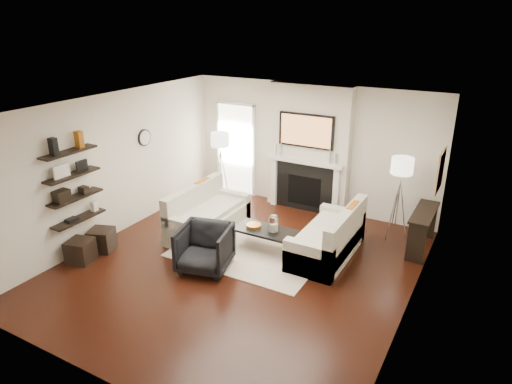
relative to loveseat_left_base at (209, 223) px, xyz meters
The scene contains 71 objects.
room_envelope 1.82m from the loveseat_left_base, 34.67° to the right, with size 6.00×6.00×6.00m.
chimney_breast 2.63m from the loveseat_left_base, 60.59° to the left, with size 1.80×0.25×2.70m, color silver.
fireplace_surround 2.28m from the loveseat_left_base, 58.91° to the left, with size 1.30×0.02×1.04m, color black.
firebox 2.27m from the loveseat_left_base, 58.84° to the left, with size 0.75×0.02×0.65m, color black.
mantel_pilaster_l 1.98m from the loveseat_left_base, 76.81° to the left, with size 0.12×0.08×1.10m, color white.
mantel_pilaster_r 2.70m from the loveseat_left_base, 45.26° to the left, with size 0.12×0.08×1.10m, color white.
mantel_shelf 2.39m from the loveseat_left_base, 58.24° to the left, with size 1.70×0.18×0.07m, color white.
tv_body 2.73m from the loveseat_left_base, 58.57° to the left, with size 1.20×0.06×0.70m, color black.
tv_screen 2.71m from the loveseat_left_base, 58.14° to the left, with size 1.10×0.01×0.62m, color #BF723F.
candlestick_l_tall 2.27m from the loveseat_left_base, 71.98° to the left, with size 0.04×0.04×0.30m, color silver.
candlestick_l_short 2.23m from the loveseat_left_base, 75.60° to the left, with size 0.04×0.04×0.24m, color silver.
candlestick_r_tall 2.78m from the loveseat_left_base, 47.81° to the left, with size 0.04×0.04×0.30m, color silver.
candlestick_r_short 2.85m from the loveseat_left_base, 45.73° to the left, with size 0.04×0.04×0.24m, color silver.
hallway_panel 2.43m from the loveseat_left_base, 107.47° to the left, with size 0.90×0.02×2.10m, color white.
door_trim_l 2.59m from the loveseat_left_base, 118.39° to the left, with size 0.06×0.06×2.16m, color white.
door_trim_r 2.32m from the loveseat_left_base, 95.41° to the left, with size 0.06×0.06×2.16m, color white.
door_trim_top 2.97m from the loveseat_left_base, 107.62° to the left, with size 1.02×0.06×0.06m, color white.
rug 1.10m from the loveseat_left_base, ahead, with size 2.60×2.00×0.01m, color beige.
loveseat_left_base is the anchor object (origin of this frame).
loveseat_left_back 0.46m from the loveseat_left_base, behind, with size 0.18×1.80×0.80m, color beige.
loveseat_left_arm_n 0.81m from the loveseat_left_base, 90.00° to the right, with size 0.85×0.18×0.60m, color beige.
loveseat_left_arm_s 0.81m from the loveseat_left_base, 90.00° to the left, with size 0.85×0.18×0.60m, color beige.
loveseat_left_cushion 0.26m from the loveseat_left_base, ahead, with size 0.63×1.44×0.10m, color beige.
pillow_left_orange 0.69m from the loveseat_left_base, 138.15° to the left, with size 0.10×0.42×0.42m, color #9B5513.
pillow_left_charcoal 0.68m from the loveseat_left_base, 138.15° to the right, with size 0.10×0.40×0.40m, color black.
loveseat_right_base 2.34m from the loveseat_left_base, ahead, with size 0.85×1.80×0.42m, color beige.
loveseat_right_back 2.69m from the loveseat_left_base, ahead, with size 0.18×1.80×0.80m, color beige.
loveseat_right_arm_n 2.39m from the loveseat_left_base, 13.23° to the right, with size 0.85×0.18×0.60m, color beige.
loveseat_right_arm_s 2.56m from the loveseat_left_base, 24.81° to the left, with size 0.85×0.18×0.60m, color beige.
loveseat_right_cushion 2.30m from the loveseat_left_base, ahead, with size 0.63×1.44×0.10m, color beige.
pillow_right_orange 2.77m from the loveseat_left_base, 11.98° to the left, with size 0.10×0.42×0.42m, color #9B5513.
pillow_right_charcoal 2.71m from the loveseat_left_base, ahead, with size 0.10×0.40×0.40m, color black.
coffee_table 1.33m from the loveseat_left_base, ahead, with size 1.10×0.55×0.04m, color black.
coffee_leg_nw 0.87m from the loveseat_left_base, 21.61° to the right, with size 0.02×0.02×0.38m, color silver.
coffee_leg_ne 1.84m from the loveseat_left_base, 10.05° to the right, with size 0.02×0.02×0.38m, color silver.
coffee_leg_sw 0.82m from the loveseat_left_base, ahead, with size 0.02×0.02×0.38m, color silver.
coffee_leg_se 1.81m from the loveseat_left_base, ahead, with size 0.02×0.02×0.38m, color silver.
hurricane_glass 1.50m from the loveseat_left_base, ahead, with size 0.17×0.17×0.31m, color white.
hurricane_candle 1.49m from the loveseat_left_base, ahead, with size 0.10×0.10×0.16m, color white.
copper_bowl 1.09m from the loveseat_left_base, ahead, with size 0.27×0.27×0.05m, color #C57420.
armchair 1.36m from the loveseat_left_base, 58.19° to the right, with size 0.81×0.76×0.84m, color black.
lamp_left_post 1.69m from the loveseat_left_base, 114.53° to the left, with size 0.02×0.02×1.20m, color silver.
lamp_left_shade 2.06m from the loveseat_left_base, 114.53° to the left, with size 0.40×0.40×0.30m, color white.
lamp_left_leg_a 1.65m from the loveseat_left_base, 110.95° to the left, with size 0.02×0.02×1.25m, color silver.
lamp_left_leg_b 1.80m from the loveseat_left_base, 114.87° to the left, with size 0.02×0.02×1.25m, color silver.
lamp_left_leg_c 1.63m from the loveseat_left_base, 117.77° to the left, with size 0.02×0.02×1.25m, color silver.
lamp_right_post 3.59m from the loveseat_left_base, 25.73° to the left, with size 0.02×0.02×1.20m, color silver.
lamp_right_shade 3.78m from the loveseat_left_base, 25.73° to the left, with size 0.40×0.40×0.30m, color white.
lamp_right_leg_a 3.69m from the loveseat_left_base, 24.98° to the left, with size 0.02×0.02×1.25m, color silver.
lamp_right_leg_b 3.58m from the loveseat_left_base, 27.49° to the left, with size 0.02×0.02×1.25m, color silver.
lamp_right_leg_c 3.50m from the loveseat_left_base, 24.71° to the left, with size 0.02×0.02×1.25m, color silver.
console_top 4.00m from the loveseat_left_base, 19.47° to the left, with size 0.35×1.20×0.04m, color black.
console_leg_n 3.82m from the loveseat_left_base, 11.66° to the left, with size 0.30×0.04×0.71m, color black.
console_leg_s 4.18m from the loveseat_left_base, 26.60° to the left, with size 0.30×0.04×0.71m, color black.
wall_art 4.30m from the loveseat_left_base, 17.70° to the left, with size 0.03×0.70×0.70m, color tan.
shelf_bottom 2.37m from the loveseat_left_base, 128.83° to the right, with size 0.25×1.00×0.04m, color black.
shelf_lower 2.48m from the loveseat_left_base, 128.83° to the right, with size 0.25×1.00×0.04m, color black.
shelf_upper 2.65m from the loveseat_left_base, 128.83° to the right, with size 0.25×1.00×0.04m, color black.
shelf_top 2.87m from the loveseat_left_base, 128.83° to the right, with size 0.25×1.00×0.04m, color black.
decor_magfile_a 3.13m from the loveseat_left_base, 125.09° to the right, with size 0.12×0.10×0.28m, color black.
decor_magfile_b 2.82m from the loveseat_left_base, 132.93° to the right, with size 0.12×0.10×0.28m, color #9B5513.
decor_frame_a 2.85m from the loveseat_left_base, 126.04° to the right, with size 0.04×0.30×0.22m, color white.
decor_frame_b 2.57m from the loveseat_left_base, 132.48° to the right, with size 0.04×0.22×0.18m, color black.
decor_wine_rack 2.72m from the loveseat_left_base, 125.08° to the right, with size 0.18×0.25×0.20m, color black.
decor_box_small 2.38m from the loveseat_left_base, 131.90° to the right, with size 0.15×0.12×0.12m, color black.
decor_books 2.49m from the loveseat_left_base, 126.65° to the right, with size 0.14×0.20×0.05m, color black.
decor_box_tall 2.14m from the loveseat_left_base, 135.06° to the right, with size 0.10×0.10×0.18m, color white.
clock_rim 2.16m from the loveseat_left_base, behind, with size 0.34×0.34×0.04m, color black.
clock_face 2.14m from the loveseat_left_base, behind, with size 0.29×0.29×0.01m, color white.
ottoman_near 2.00m from the loveseat_left_base, 130.77° to the right, with size 0.40×0.40×0.40m, color black.
ottoman_far 2.38m from the loveseat_left_base, 123.22° to the right, with size 0.40×0.40×0.40m, color black.
Camera 1 is at (3.55, -5.78, 4.00)m, focal length 32.00 mm.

